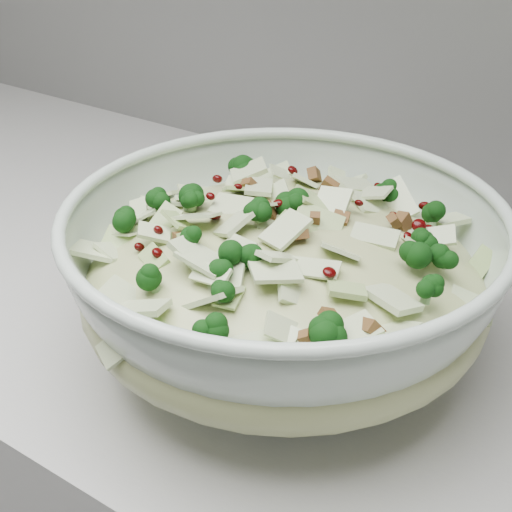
# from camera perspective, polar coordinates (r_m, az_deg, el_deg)

# --- Properties ---
(mixing_bowl) EXTENTS (0.46, 0.46, 0.14)m
(mixing_bowl) POSITION_cam_1_polar(r_m,az_deg,el_deg) (0.57, 2.22, -2.07)
(mixing_bowl) COLOR silver
(mixing_bowl) RESTS_ON counter
(salad) EXTENTS (0.37, 0.37, 0.14)m
(salad) POSITION_cam_1_polar(r_m,az_deg,el_deg) (0.56, 2.27, -0.13)
(salad) COLOR #B6BF83
(salad) RESTS_ON mixing_bowl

